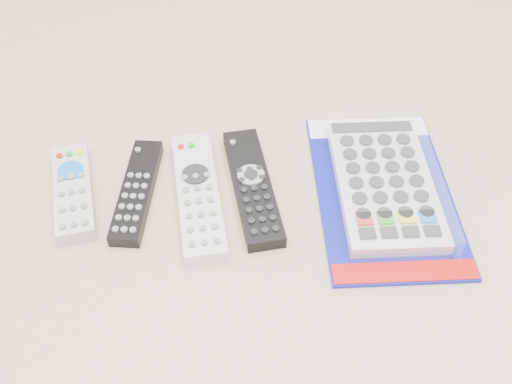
{
  "coord_description": "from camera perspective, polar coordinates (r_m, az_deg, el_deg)",
  "views": [
    {
      "loc": [
        -0.03,
        -0.49,
        0.59
      ],
      "look_at": [
        0.04,
        0.01,
        0.01
      ],
      "focal_mm": 40.0,
      "sensor_mm": 36.0,
      "label": 1
    }
  ],
  "objects": [
    {
      "name": "remote_small_grey",
      "position": [
        0.81,
        -17.79,
        0.04
      ],
      "size": [
        0.07,
        0.17,
        0.03
      ],
      "rotation": [
        0.0,
        0.0,
        0.12
      ],
      "color": "#A8A8AA",
      "rests_on": "ground"
    },
    {
      "name": "jumbo_remote_packaged",
      "position": [
        0.8,
        12.73,
        1.0
      ],
      "size": [
        0.21,
        0.32,
        0.04
      ],
      "rotation": [
        0.0,
        0.0,
        -0.09
      ],
      "color": "#0D1392",
      "rests_on": "ground"
    },
    {
      "name": "remote_slim_black",
      "position": [
        0.8,
        -11.82,
        0.08
      ],
      "size": [
        0.07,
        0.18,
        0.02
      ],
      "rotation": [
        0.0,
        0.0,
        -0.2
      ],
      "color": "black",
      "rests_on": "ground"
    },
    {
      "name": "remote_silver_dvd",
      "position": [
        0.78,
        -5.81,
        -0.25
      ],
      "size": [
        0.06,
        0.22,
        0.03
      ],
      "rotation": [
        0.0,
        0.0,
        0.03
      ],
      "color": "silver",
      "rests_on": "ground"
    },
    {
      "name": "remote_large_black",
      "position": [
        0.78,
        -0.35,
        0.56
      ],
      "size": [
        0.06,
        0.21,
        0.02
      ],
      "rotation": [
        0.0,
        0.0,
        0.05
      ],
      "color": "black",
      "rests_on": "ground"
    }
  ]
}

